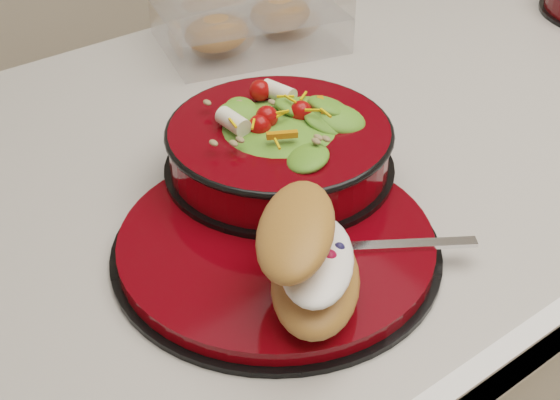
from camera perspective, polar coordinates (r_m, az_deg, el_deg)
island_counter at (r=1.26m, az=6.26°, el=-10.78°), size 1.24×0.74×0.90m
dinner_plate at (r=0.72m, az=-0.19°, el=-3.21°), size 0.31×0.31×0.02m
salad_bowl at (r=0.79m, az=-0.06°, el=4.47°), size 0.24×0.24×0.10m
croissant at (r=0.63m, az=2.31°, el=-4.25°), size 0.14×0.16×0.08m
fork at (r=0.71m, az=7.43°, el=-3.34°), size 0.14×0.10×0.00m
pastry_box at (r=1.11m, az=-2.30°, el=13.55°), size 0.28×0.23×0.09m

